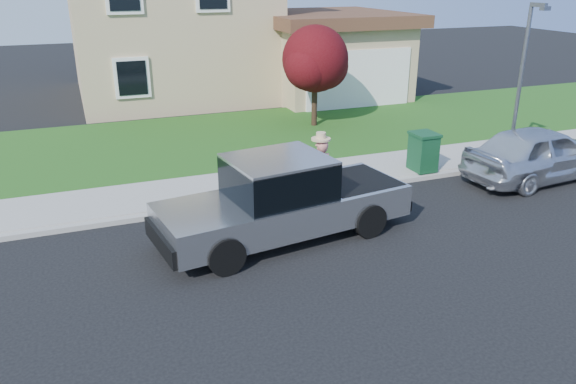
% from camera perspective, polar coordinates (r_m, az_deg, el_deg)
% --- Properties ---
extents(ground, '(80.00, 80.00, 0.00)m').
position_cam_1_polar(ground, '(11.39, 3.68, -6.05)').
color(ground, black).
rests_on(ground, ground).
extents(curb, '(40.00, 0.20, 0.12)m').
position_cam_1_polar(curb, '(14.15, 2.51, -0.11)').
color(curb, gray).
rests_on(curb, ground).
extents(sidewalk, '(40.00, 2.00, 0.15)m').
position_cam_1_polar(sidewalk, '(15.09, 0.86, 1.37)').
color(sidewalk, gray).
rests_on(sidewalk, ground).
extents(lawn, '(40.00, 7.00, 0.10)m').
position_cam_1_polar(lawn, '(19.15, -4.18, 5.61)').
color(lawn, '#1E4F16').
rests_on(lawn, ground).
extents(house, '(14.00, 11.30, 6.85)m').
position_cam_1_polar(house, '(26.23, -8.99, 16.62)').
color(house, tan).
rests_on(house, ground).
extents(pickup_truck, '(5.62, 2.56, 1.78)m').
position_cam_1_polar(pickup_truck, '(11.64, -0.48, -0.88)').
color(pickup_truck, black).
rests_on(pickup_truck, ground).
extents(woman, '(0.64, 0.45, 1.84)m').
position_cam_1_polar(woman, '(13.18, 3.29, 1.99)').
color(woman, '#E1857B').
rests_on(woman, ground).
extents(sedan, '(4.52, 2.13, 1.49)m').
position_cam_1_polar(sedan, '(16.46, 24.24, 3.63)').
color(sedan, silver).
rests_on(sedan, ground).
extents(ornamental_tree, '(2.56, 2.31, 3.51)m').
position_cam_1_polar(ornamental_tree, '(20.03, 2.86, 13.05)').
color(ornamental_tree, black).
rests_on(ornamental_tree, lawn).
extents(trash_bin, '(0.65, 0.74, 1.05)m').
position_cam_1_polar(trash_bin, '(15.82, 13.58, 4.04)').
color(trash_bin, '#103B20').
rests_on(trash_bin, sidewalk).
extents(street_lamp, '(0.23, 0.59, 4.53)m').
position_cam_1_polar(street_lamp, '(16.59, 22.69, 10.57)').
color(street_lamp, slate).
rests_on(street_lamp, ground).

